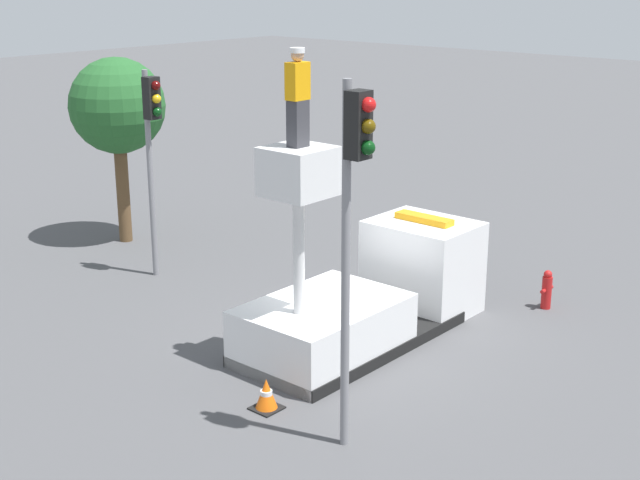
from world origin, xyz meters
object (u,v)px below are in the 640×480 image
object	(u,v)px
traffic_light_pole	(353,198)
traffic_cone_rear	(266,395)
fire_hydrant	(547,290)
bucket_truck	(368,296)
tree_left_bg	(117,107)
worker	(298,98)
traffic_light_across	(152,133)

from	to	relation	value
traffic_light_pole	traffic_cone_rear	distance (m)	4.34
fire_hydrant	bucket_truck	bearing A→B (deg)	151.67
traffic_cone_rear	tree_left_bg	xyz separation A→B (m)	(4.60, 10.02, 3.51)
tree_left_bg	worker	bearing A→B (deg)	-107.78
traffic_light_pole	tree_left_bg	world-z (taller)	traffic_light_pole
traffic_light_across	tree_left_bg	xyz separation A→B (m)	(1.31, 3.08, 0.16)
bucket_truck	traffic_light_across	xyz separation A→B (m)	(-0.45, 6.28, 2.73)
bucket_truck	traffic_cone_rear	xyz separation A→B (m)	(-3.74, -0.66, -0.63)
traffic_light_across	fire_hydrant	size ratio (longest dim) A/B	5.65
bucket_truck	traffic_light_pole	world-z (taller)	traffic_light_pole
traffic_light_pole	traffic_cone_rear	world-z (taller)	traffic_light_pole
tree_left_bg	bucket_truck	bearing A→B (deg)	-95.27
bucket_truck	tree_left_bg	distance (m)	9.84
fire_hydrant	tree_left_bg	distance (m)	12.31
traffic_light_pole	tree_left_bg	size ratio (longest dim) A/B	1.15
worker	traffic_light_pole	size ratio (longest dim) A/B	0.30
tree_left_bg	traffic_light_across	bearing A→B (deg)	-113.07
fire_hydrant	tree_left_bg	world-z (taller)	tree_left_bg
worker	traffic_cone_rear	xyz separation A→B (m)	(-1.60, -0.66, -4.96)
traffic_cone_rear	tree_left_bg	distance (m)	11.58
worker	traffic_light_across	xyz separation A→B (m)	(1.69, 6.28, -1.61)
traffic_light_across	tree_left_bg	distance (m)	3.35
worker	traffic_light_pole	bearing A→B (deg)	-122.14
traffic_light_across	fire_hydrant	xyz separation A→B (m)	(4.34, -8.38, -3.18)
traffic_light_across	worker	bearing A→B (deg)	-105.06
traffic_light_pole	traffic_light_across	xyz separation A→B (m)	(3.31, 8.86, -0.53)
traffic_light_across	bucket_truck	bearing A→B (deg)	-85.91
worker	traffic_light_pole	xyz separation A→B (m)	(-1.62, -2.58, -1.07)
traffic_light_across	tree_left_bg	bearing A→B (deg)	66.93
bucket_truck	fire_hydrant	distance (m)	4.44
worker	tree_left_bg	world-z (taller)	worker
traffic_light_across	tree_left_bg	size ratio (longest dim) A/B	1.00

